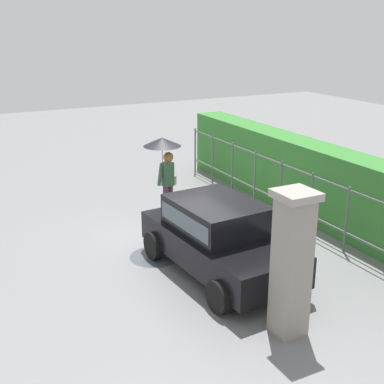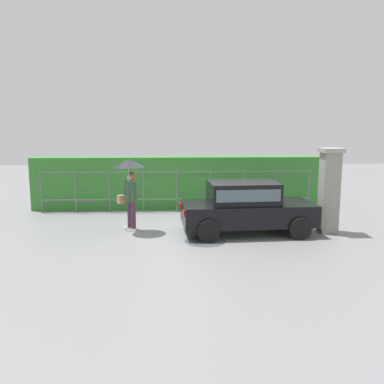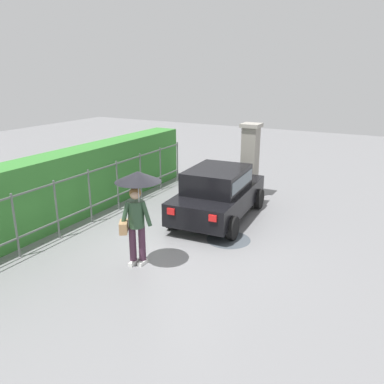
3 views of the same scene
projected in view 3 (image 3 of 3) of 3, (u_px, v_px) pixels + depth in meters
ground_plane at (178, 242)px, 9.44m from camera, size 40.00×40.00×0.00m
car at (218, 191)px, 10.75m from camera, size 3.83×2.06×1.48m
pedestrian at (137, 197)px, 7.90m from camera, size 0.95×0.95×2.10m
gate_pillar at (250, 160)px, 12.60m from camera, size 0.60×0.60×2.42m
fence_section at (90, 194)px, 10.46m from camera, size 9.52×0.05×1.50m
hedge_row at (68, 186)px, 10.78m from camera, size 10.47×0.90×1.90m
puddle_near at (228, 240)px, 9.59m from camera, size 1.10×1.10×0.00m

